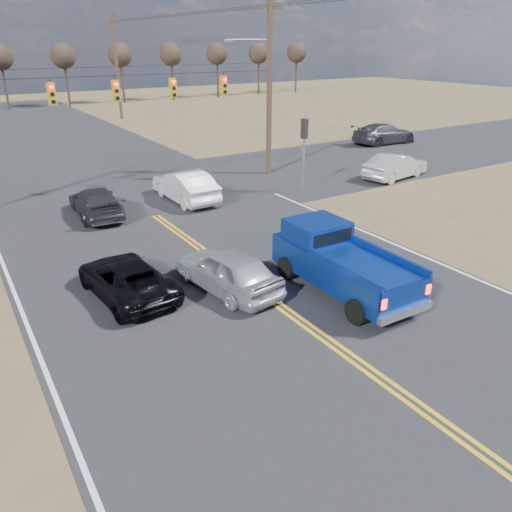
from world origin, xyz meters
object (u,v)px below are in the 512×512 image
silver_suv (227,270)px  white_car_queue (185,186)px  pickup_truck (340,262)px  cross_car_east_far (384,134)px  cross_car_east_near (395,166)px  dgrey_car_queue (96,202)px  black_suv (126,278)px

silver_suv → white_car_queue: white_car_queue is taller
silver_suv → pickup_truck: bearing=139.4°
pickup_truck → cross_car_east_far: 26.53m
cross_car_east_near → dgrey_car_queue: bearing=72.3°
silver_suv → dgrey_car_queue: silver_suv is taller
black_suv → dgrey_car_queue: bearing=-104.6°
silver_suv → cross_car_east_far: size_ratio=0.77×
white_car_queue → cross_car_east_near: white_car_queue is taller
black_suv → cross_car_east_far: (25.87, 14.25, 0.18)m
silver_suv → white_car_queue: 10.33m
cross_car_east_near → cross_car_east_far: (7.50, 8.26, 0.05)m
black_suv → cross_car_east_near: 19.32m
pickup_truck → cross_car_east_near: 15.49m
silver_suv → black_suv: (-2.91, 1.38, -0.11)m
silver_suv → dgrey_car_queue: size_ratio=0.92×
white_car_queue → cross_car_east_far: bearing=-164.9°
cross_car_east_near → pickup_truck: bearing=117.5°
pickup_truck → cross_car_east_near: (12.40, 9.29, -0.24)m
dgrey_car_queue → pickup_truck: bearing=114.6°
black_suv → dgrey_car_queue: dgrey_car_queue is taller
pickup_truck → cross_car_east_near: size_ratio=1.21×
white_car_queue → dgrey_car_queue: bearing=-1.0°
silver_suv → cross_car_east_near: bearing=-163.1°
pickup_truck → silver_suv: 3.63m
cross_car_east_near → cross_car_east_far: cross_car_east_far is taller
pickup_truck → cross_car_east_far: size_ratio=1.00×
black_suv → cross_car_east_near: bearing=-166.9°
dgrey_car_queue → cross_car_east_near: bearing=175.1°
silver_suv → dgrey_car_queue: 9.97m
white_car_queue → dgrey_car_queue: (-4.54, 0.00, -0.12)m
white_car_queue → dgrey_car_queue: size_ratio=1.04×
pickup_truck → white_car_queue: bearing=90.9°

